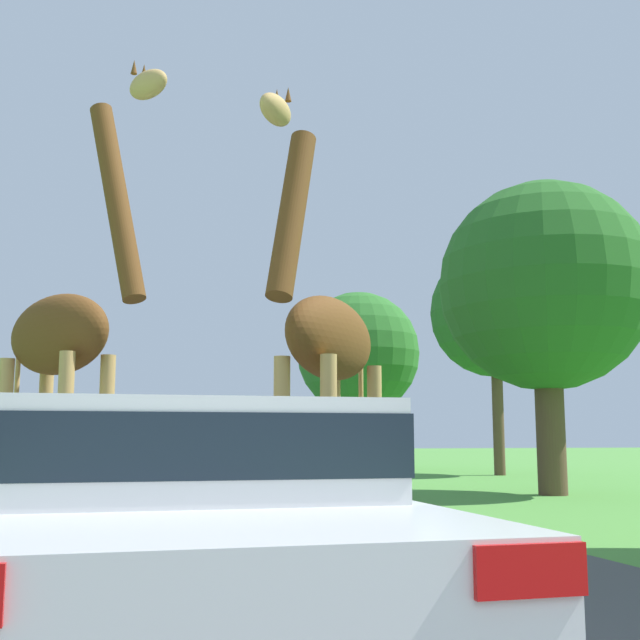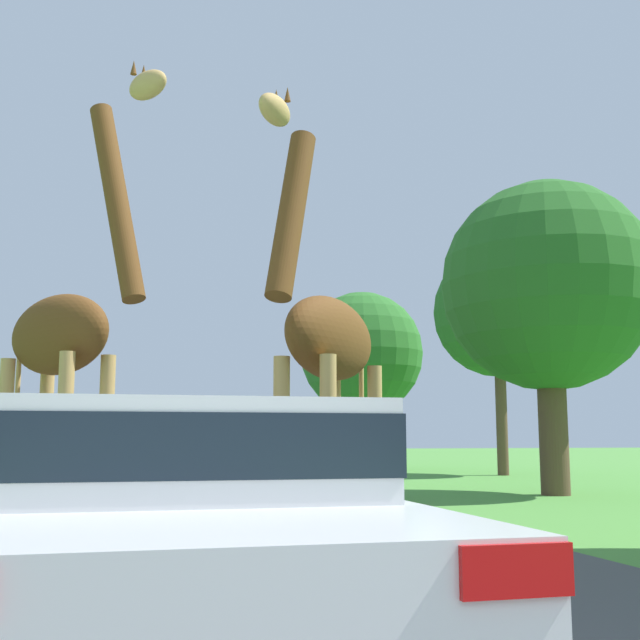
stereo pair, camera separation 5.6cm
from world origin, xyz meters
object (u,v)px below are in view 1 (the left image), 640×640
Objects in this scene: car_queue_right at (256,453)px; tree_right_cluster at (495,313)px; car_queue_left at (276,463)px; tree_mid_field at (358,354)px; tree_left_edge at (545,287)px; car_far_ahead at (47,456)px; giraffe_near_road at (327,343)px; giraffe_companion at (65,336)px; car_lead_maroon at (185,529)px.

car_queue_right is 9.75m from tree_right_cluster.
tree_right_cluster is (8.96, 8.12, 4.54)m from car_queue_left.
tree_right_cluster reaches higher than car_queue_left.
tree_left_edge is at bearing -90.15° from tree_mid_field.
car_queue_left is 9.60m from car_far_ahead.
tree_mid_field is (6.78, 20.50, 2.10)m from giraffe_near_road.
car_far_ahead is at bearing -153.39° from tree_mid_field.
car_queue_right is (1.41, 12.56, -1.50)m from giraffe_near_road.
giraffe_companion is at bearing -109.79° from car_queue_right.
car_queue_left is 1.07× the size of car_far_ahead.
tree_mid_field is at bearing 118.07° from tree_right_cluster.
giraffe_companion is 22.31m from tree_mid_field.
car_lead_maroon is 0.92× the size of car_queue_right.
tree_right_cluster reaches higher than giraffe_near_road.
car_lead_maroon is at bearing -83.97° from car_far_ahead.
giraffe_near_road is at bearing 66.43° from car_lead_maroon.
car_queue_right is at bearing -24.64° from car_far_ahead.
car_lead_maroon is at bearing -101.25° from car_queue_right.
tree_mid_field is (5.36, 7.95, 3.61)m from car_queue_right.
car_queue_right is at bearing -145.24° from giraffe_companion.
car_queue_right is (4.33, 12.04, -1.56)m from giraffe_companion.
giraffe_companion is 11.62m from tree_left_edge.
giraffe_near_road is at bearing -108.29° from tree_mid_field.
car_queue_right is 0.68× the size of tree_left_edge.
car_queue_left is 7.03m from tree_left_edge.
tree_left_edge is (10.81, -8.46, 3.80)m from car_far_ahead.
car_queue_right is 10.24m from tree_mid_field.
giraffe_near_road is 0.93× the size of giraffe_companion.
tree_left_edge reaches higher than giraffe_near_road.
car_lead_maroon is 11.70m from car_queue_left.
tree_mid_field is (8.77, 25.07, 3.64)m from car_lead_maroon.
car_lead_maroon is 17.46m from car_queue_right.
car_queue_right is 5.80m from car_queue_left.
giraffe_near_road is 15.69m from car_far_ahead.
tree_left_edge is at bearing -98.60° from giraffe_near_road.
tree_right_cluster is at bearing 42.19° from car_queue_left.
giraffe_companion is 0.71× the size of tree_right_cluster.
giraffe_near_road is 0.72× the size of tree_left_edge.
car_far_ahead is 14.56m from tree_right_cluster.
car_queue_right is 1.10× the size of car_far_ahead.
car_lead_maroon is 0.62× the size of tree_mid_field.
tree_mid_field is at bearing 55.99° from car_queue_right.
car_queue_right is at bearing -124.01° from tree_mid_field.
car_queue_left is at bearing -59.73° from giraffe_near_road.
tree_left_edge is at bearing 52.02° from car_lead_maroon.
car_far_ahead is (-5.48, 2.51, -0.11)m from car_queue_right.
giraffe_near_road is at bearing -96.66° from car_queue_left.
giraffe_companion is (-2.92, 0.51, 0.06)m from giraffe_near_road.
car_queue_left is at bearing -96.14° from car_queue_right.
tree_left_edge is at bearing -1.70° from car_queue_left.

